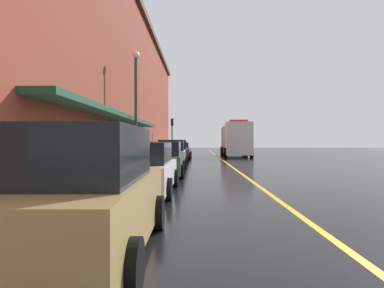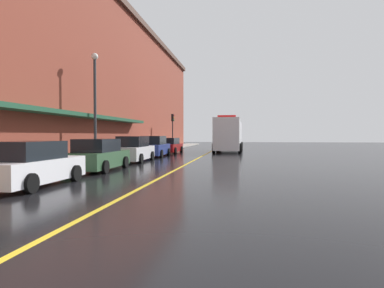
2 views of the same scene
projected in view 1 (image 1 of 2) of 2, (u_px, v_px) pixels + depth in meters
The scene contains 15 objects.
ground_plane at pixel (222, 160), 29.52m from camera, with size 112.00×112.00×0.00m, color black.
sidewalk_left at pixel (152, 159), 29.60m from camera, with size 2.40×70.00×0.15m, color #9E9B93.
lane_center_stripe at pixel (222, 160), 29.52m from camera, with size 0.16×70.00×0.01m, color gold.
brick_building_left at pixel (67, 78), 28.64m from camera, with size 13.29×64.00×14.14m.
parked_car_0 at pixel (87, 196), 4.81m from camera, with size 2.00×4.36×1.86m.
parked_car_1 at pixel (144, 169), 10.61m from camera, with size 2.01×4.53×1.61m.
parked_car_2 at pixel (163, 160), 16.02m from camera, with size 2.07×4.62×1.63m.
parked_car_3 at pixel (172, 154), 21.71m from camera, with size 2.05×4.75×1.74m.
parked_car_4 at pixel (176, 151), 27.16m from camera, with size 2.16×4.76×1.75m.
parked_car_5 at pixel (180, 151), 32.59m from camera, with size 2.20×4.77×1.54m.
box_truck at pixel (235, 140), 36.30m from camera, with size 3.02×9.45×3.78m.
parking_meter_0 at pixel (0, 179), 5.19m from camera, with size 0.14×0.18×1.33m.
parking_meter_1 at pixel (82, 163), 8.92m from camera, with size 0.14×0.18×1.33m.
street_lamp_left at pixel (136, 96), 20.11m from camera, with size 0.44×0.44×6.94m.
traffic_light_near at pixel (172, 129), 41.02m from camera, with size 0.38×0.36×4.30m.
Camera 1 is at (-2.29, -4.54, 1.65)m, focal length 31.18 mm.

